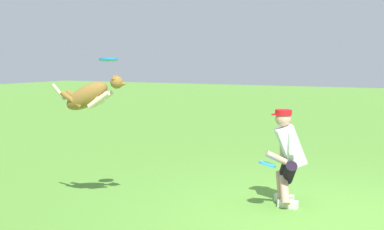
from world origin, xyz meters
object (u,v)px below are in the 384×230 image
at_px(frisbee_flying, 108,59).
at_px(person, 287,154).
at_px(frisbee_held, 267,164).
at_px(dog, 90,95).

bearing_deg(frisbee_flying, person, -153.58).
bearing_deg(frisbee_held, frisbee_flying, 19.79).
relative_size(person, dog, 1.28).
bearing_deg(dog, frisbee_held, 2.62).
bearing_deg(frisbee_held, person, -114.96).
height_order(person, frisbee_flying, frisbee_flying).
xyz_separation_m(person, frisbee_held, (0.16, 0.35, -0.09)).
relative_size(person, frisbee_flying, 5.24).
relative_size(person, frisbee_held, 5.67).
distance_m(frisbee_flying, frisbee_held, 2.48).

